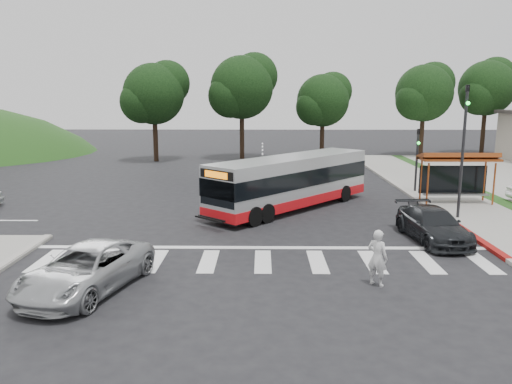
{
  "coord_description": "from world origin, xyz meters",
  "views": [
    {
      "loc": [
        -0.04,
        -22.48,
        5.94
      ],
      "look_at": [
        -0.32,
        0.22,
        1.6
      ],
      "focal_mm": 35.0,
      "sensor_mm": 36.0,
      "label": 1
    }
  ],
  "objects_px": {
    "dark_sedan": "(433,225)",
    "silver_suv_south": "(86,269)",
    "transit_bus": "(292,183)",
    "pedestrian": "(377,258)"
  },
  "relations": [
    {
      "from": "dark_sedan",
      "to": "silver_suv_south",
      "type": "distance_m",
      "value": 13.82
    },
    {
      "from": "transit_bus",
      "to": "silver_suv_south",
      "type": "bearing_deg",
      "value": -78.93
    },
    {
      "from": "pedestrian",
      "to": "transit_bus",
      "type": "bearing_deg",
      "value": -40.54
    },
    {
      "from": "transit_bus",
      "to": "dark_sedan",
      "type": "distance_m",
      "value": 8.25
    },
    {
      "from": "dark_sedan",
      "to": "silver_suv_south",
      "type": "xyz_separation_m",
      "value": [
        -12.59,
        -5.69,
        0.03
      ]
    },
    {
      "from": "transit_bus",
      "to": "dark_sedan",
      "type": "relative_size",
      "value": 2.33
    },
    {
      "from": "dark_sedan",
      "to": "silver_suv_south",
      "type": "bearing_deg",
      "value": -161.72
    },
    {
      "from": "pedestrian",
      "to": "dark_sedan",
      "type": "distance_m",
      "value": 6.18
    },
    {
      "from": "transit_bus",
      "to": "dark_sedan",
      "type": "bearing_deg",
      "value": -5.31
    },
    {
      "from": "silver_suv_south",
      "to": "transit_bus",
      "type": "bearing_deg",
      "value": 75.19
    }
  ]
}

